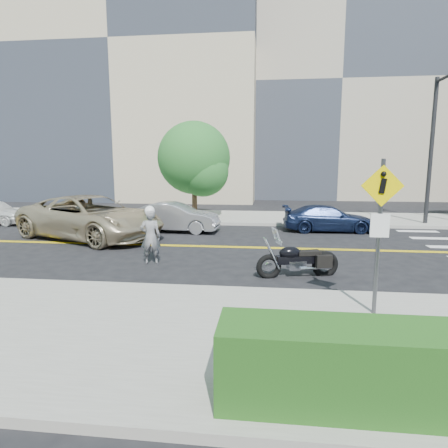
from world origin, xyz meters
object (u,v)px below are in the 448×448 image
suv (91,217)px  parked_car_silver (175,217)px  parked_car_blue (328,218)px  motorcyclist (150,235)px  motorcycle (298,252)px  pedestrian_sign (380,222)px

suv → parked_car_silver: 3.65m
parked_car_blue → suv: bearing=103.0°
motorcyclist → parked_car_silver: bearing=-94.2°
motorcycle → parked_car_silver: size_ratio=0.55×
pedestrian_sign → motorcyclist: pedestrian_sign is taller
pedestrian_sign → motorcycle: 3.32m
motorcyclist → motorcycle: 4.50m
motorcycle → suv: 9.29m
motorcyclist → parked_car_blue: motorcyclist is taller
motorcyclist → parked_car_blue: 9.13m
pedestrian_sign → parked_car_blue: bearing=86.1°
motorcyclist → suv: 5.21m
motorcyclist → parked_car_silver: motorcyclist is taller
motorcycle → parked_car_silver: (-5.07, 6.48, -0.01)m
parked_car_silver → parked_car_blue: parked_car_silver is taller
pedestrian_sign → suv: bearing=142.1°
motorcycle → parked_car_blue: 7.65m
parked_car_silver → motorcycle: bearing=-139.0°
motorcycle → suv: bearing=135.9°
motorcyclist → parked_car_blue: bearing=-145.0°
pedestrian_sign → suv: (-9.38, 7.30, -1.07)m
motorcyclist → parked_car_silver: 5.67m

